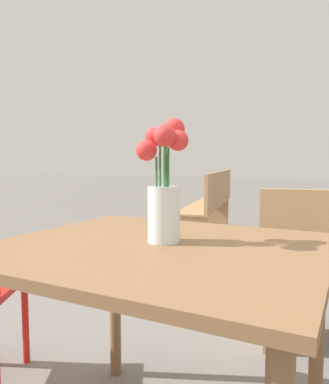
{
  "coord_description": "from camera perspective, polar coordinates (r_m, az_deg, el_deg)",
  "views": [
    {
      "loc": [
        0.44,
        -1.05,
        0.99
      ],
      "look_at": [
        0.0,
        0.04,
        0.89
      ],
      "focal_mm": 35.0,
      "sensor_mm": 36.0,
      "label": 1
    }
  ],
  "objects": [
    {
      "name": "bench_middle",
      "position": [
        4.63,
        7.35,
        -1.52
      ],
      "size": [
        0.54,
        1.93,
        0.85
      ],
      "color": "tan",
      "rests_on": "ground_plane"
    },
    {
      "name": "table_front",
      "position": [
        1.19,
        -0.74,
        -12.39
      ],
      "size": [
        1.05,
        0.95,
        0.73
      ],
      "color": "brown",
      "rests_on": "ground_plane"
    },
    {
      "name": "flower_vase",
      "position": [
        1.17,
        -0.03,
        0.25
      ],
      "size": [
        0.16,
        0.15,
        0.39
      ],
      "color": "silver",
      "rests_on": "table_front"
    }
  ]
}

